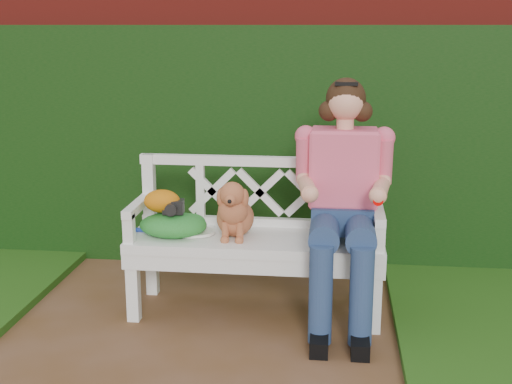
# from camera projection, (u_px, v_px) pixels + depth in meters

# --- Properties ---
(ground) EXTENTS (60.00, 60.00, 0.00)m
(ground) POSITION_uv_depth(u_px,v_px,m) (184.00, 371.00, 3.46)
(ground) COLOR #563517
(brick_wall) EXTENTS (10.00, 0.30, 2.20)m
(brick_wall) POSITION_uv_depth(u_px,v_px,m) (237.00, 109.00, 5.03)
(brick_wall) COLOR maroon
(brick_wall) RESTS_ON ground
(ivy_hedge) EXTENTS (10.00, 0.18, 1.70)m
(ivy_hedge) POSITION_uv_depth(u_px,v_px,m) (232.00, 148.00, 4.87)
(ivy_hedge) COLOR #18340F
(ivy_hedge) RESTS_ON ground
(garden_bench) EXTENTS (1.63, 0.75, 0.48)m
(garden_bench) POSITION_uv_depth(u_px,v_px,m) (256.00, 274.00, 4.12)
(garden_bench) COLOR white
(garden_bench) RESTS_ON ground
(seated_woman) EXTENTS (0.63, 0.81, 1.39)m
(seated_woman) POSITION_uv_depth(u_px,v_px,m) (343.00, 204.00, 3.93)
(seated_woman) COLOR #F72E61
(seated_woman) RESTS_ON ground
(dog) EXTENTS (0.30, 0.36, 0.36)m
(dog) POSITION_uv_depth(u_px,v_px,m) (235.00, 208.00, 4.00)
(dog) COLOR #A65D2D
(dog) RESTS_ON garden_bench
(tennis_racket) EXTENTS (0.57, 0.34, 0.03)m
(tennis_racket) POSITION_uv_depth(u_px,v_px,m) (188.00, 232.00, 4.11)
(tennis_racket) COLOR beige
(tennis_racket) RESTS_ON garden_bench
(green_bag) EXTENTS (0.45, 0.37, 0.14)m
(green_bag) POSITION_uv_depth(u_px,v_px,m) (173.00, 224.00, 4.06)
(green_bag) COLOR #218033
(green_bag) RESTS_ON garden_bench
(camera_item) EXTENTS (0.13, 0.10, 0.08)m
(camera_item) POSITION_uv_depth(u_px,v_px,m) (173.00, 207.00, 4.03)
(camera_item) COLOR black
(camera_item) RESTS_ON green_bag
(baseball_glove) EXTENTS (0.24, 0.19, 0.14)m
(baseball_glove) POSITION_uv_depth(u_px,v_px,m) (162.00, 201.00, 4.05)
(baseball_glove) COLOR #BF660B
(baseball_glove) RESTS_ON green_bag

